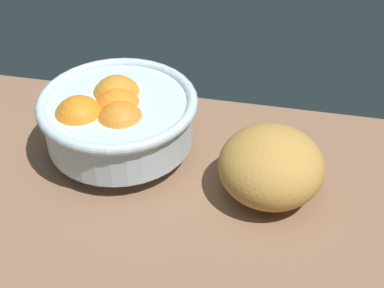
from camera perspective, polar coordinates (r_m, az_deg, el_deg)
The scene contains 3 objects.
ground_plane at distance 74.44cm, azimuth -4.19°, elevation -10.48°, with size 77.72×66.30×3.00cm, color #855F47.
fruit_bowl at distance 82.63cm, azimuth -7.83°, elevation 2.83°, with size 23.57×23.57×11.35cm.
bread_loaf at distance 76.66cm, azimuth 8.15°, elevation -2.25°, with size 14.88×14.64×9.76cm, color #BC8A3F.
Camera 1 is at (14.86, -46.04, 55.07)cm, focal length 51.73 mm.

